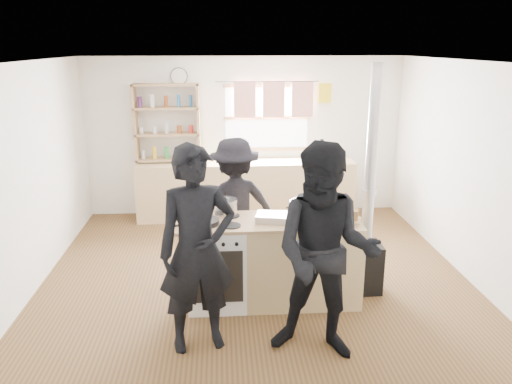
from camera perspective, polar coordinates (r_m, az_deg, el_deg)
ground at (r=6.03m, az=-0.02°, el=-9.84°), size 5.00×5.00×0.01m
back_counter at (r=7.93m, az=-1.17°, el=0.28°), size 3.40×0.55×0.90m
shelving_unit at (r=7.85m, az=-10.12°, el=7.81°), size 1.00×0.28×1.20m
thermos at (r=7.93m, az=7.47°, el=4.71°), size 0.10×0.10×0.33m
cooking_island at (r=5.34m, az=1.97°, el=-7.88°), size 1.97×0.64×0.93m
skillet_greens at (r=5.06m, az=-5.95°, el=-3.37°), size 0.39×0.39×0.05m
roast_tray at (r=5.12m, az=2.15°, el=-2.89°), size 0.42×0.32×0.07m
stockpot_stove at (r=5.28m, az=-3.49°, el=-1.74°), size 0.25×0.25×0.20m
stockpot_counter at (r=5.18m, az=5.45°, el=-2.07°), size 0.29×0.29×0.22m
bread_board at (r=5.21m, az=10.36°, el=-2.70°), size 0.33×0.28×0.12m
flue_heater at (r=5.63m, az=12.48°, el=-5.02°), size 0.35×0.35×2.50m
person_near_left at (r=4.43m, az=-6.74°, el=-6.61°), size 0.78×0.60×1.89m
person_near_right at (r=4.31m, az=7.95°, el=-7.01°), size 1.11×0.98×1.93m
person_far at (r=5.98m, az=-2.44°, el=-1.55°), size 1.18×0.88×1.63m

